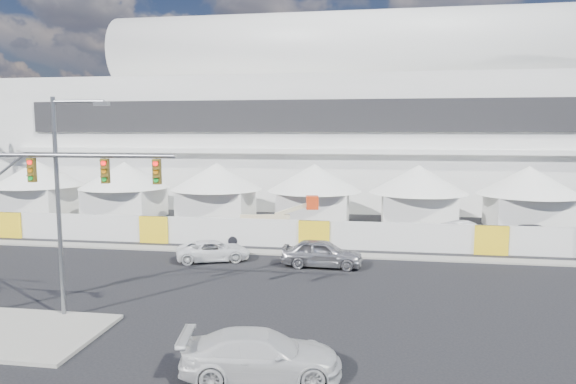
% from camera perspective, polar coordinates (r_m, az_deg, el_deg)
% --- Properties ---
extents(ground, '(160.00, 160.00, 0.00)m').
position_cam_1_polar(ground, '(24.80, -15.16, -13.07)').
color(ground, black).
rests_on(ground, ground).
extents(far_curb, '(80.00, 1.20, 0.12)m').
position_cam_1_polar(far_curb, '(36.21, 25.35, -7.05)').
color(far_curb, gray).
rests_on(far_curb, ground).
extents(stadium, '(80.00, 24.80, 21.98)m').
position_cam_1_polar(stadium, '(62.75, 8.08, 7.78)').
color(stadium, silver).
rests_on(stadium, ground).
extents(tent_row, '(53.40, 8.40, 5.40)m').
position_cam_1_polar(tent_row, '(46.45, -2.58, 0.41)').
color(tent_row, white).
rests_on(tent_row, ground).
extents(hoarding_fence, '(70.00, 0.25, 2.00)m').
position_cam_1_polar(hoarding_fence, '(36.66, 2.93, -4.72)').
color(hoarding_fence, silver).
rests_on(hoarding_fence, ground).
extents(sedan_silver, '(2.15, 5.05, 1.70)m').
position_cam_1_polar(sedan_silver, '(31.84, 3.80, -6.78)').
color(sedan_silver, '#9E9EA2').
rests_on(sedan_silver, ground).
extents(pickup_curb, '(3.63, 5.16, 1.31)m').
position_cam_1_polar(pickup_curb, '(33.59, -8.29, -6.47)').
color(pickup_curb, white).
rests_on(pickup_curb, ground).
extents(pickup_near, '(3.05, 5.75, 1.59)m').
position_cam_1_polar(pickup_near, '(18.26, -3.00, -17.59)').
color(pickup_near, silver).
rests_on(pickup_near, ground).
extents(lot_car_a, '(4.07, 4.58, 1.51)m').
position_cam_1_polar(lot_car_a, '(40.95, 19.07, -4.22)').
color(lot_car_a, silver).
rests_on(lot_car_a, ground).
extents(lot_car_b, '(2.54, 4.78, 1.55)m').
position_cam_1_polar(lot_car_b, '(42.06, 25.90, -4.22)').
color(lot_car_b, black).
rests_on(lot_car_b, ground).
extents(lot_car_c, '(2.73, 4.96, 1.36)m').
position_cam_1_polar(lot_car_c, '(44.67, -19.00, -3.41)').
color(lot_car_c, '#A8A8AD').
rests_on(lot_car_c, ground).
extents(traffic_mast, '(10.07, 0.79, 8.16)m').
position_cam_1_polar(traffic_mast, '(25.71, -28.53, -2.30)').
color(traffic_mast, gray).
rests_on(traffic_mast, median_island).
extents(streetlight_median, '(2.67, 0.27, 9.64)m').
position_cam_1_polar(streetlight_median, '(24.45, -23.73, 0.01)').
color(streetlight_median, slate).
rests_on(streetlight_median, median_island).
extents(boom_lift, '(7.07, 2.18, 3.52)m').
position_cam_1_polar(boom_lift, '(38.32, -3.35, -4.30)').
color(boom_lift, red).
rests_on(boom_lift, ground).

